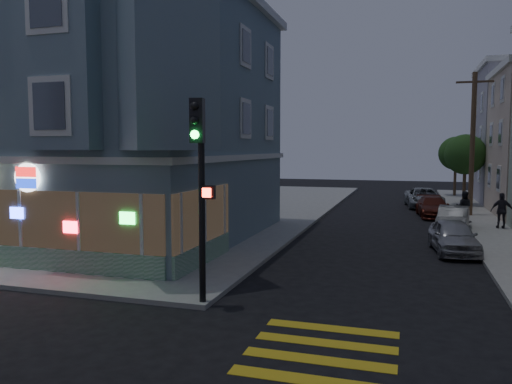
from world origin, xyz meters
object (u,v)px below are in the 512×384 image
at_px(parked_car_c, 433,207).
at_px(traffic_signal, 200,166).
at_px(parked_car_a, 453,237).
at_px(street_tree_far, 456,153).
at_px(pedestrian_b, 502,211).
at_px(parked_car_b, 453,219).
at_px(utility_pole, 472,142).
at_px(parked_car_d, 424,198).
at_px(street_tree_near, 465,155).
at_px(pedestrian_a, 464,207).

relative_size(parked_car_c, traffic_signal, 0.80).
bearing_deg(parked_car_a, street_tree_far, 78.98).
xyz_separation_m(pedestrian_b, parked_car_b, (-2.51, -1.21, -0.41)).
distance_m(utility_pole, parked_car_d, 6.72).
relative_size(parked_car_a, parked_car_c, 0.92).
bearing_deg(parked_car_b, street_tree_near, 90.09).
distance_m(pedestrian_a, pedestrian_b, 2.50).
xyz_separation_m(parked_car_a, parked_car_b, (0.41, 5.58, -0.02)).
bearing_deg(parked_car_b, parked_car_a, -86.29).
xyz_separation_m(pedestrian_b, parked_car_a, (-2.93, -6.79, -0.39)).
distance_m(street_tree_far, pedestrian_a, 17.64).
bearing_deg(street_tree_near, parked_car_d, -154.68).
relative_size(street_tree_near, parked_car_a, 1.28).
xyz_separation_m(pedestrian_b, parked_car_d, (-3.69, 9.84, -0.36)).
xyz_separation_m(parked_car_b, traffic_signal, (-7.66, -15.42, 3.25)).
xyz_separation_m(street_tree_near, traffic_signal, (-9.38, -27.84, 0.01)).
xyz_separation_m(street_tree_near, pedestrian_a, (-0.90, -9.38, -2.89)).
height_order(parked_car_c, traffic_signal, traffic_signal).
bearing_deg(parked_car_a, traffic_signal, -132.72).
height_order(utility_pole, parked_car_b, utility_pole).
bearing_deg(pedestrian_b, parked_car_c, -58.38).
bearing_deg(parked_car_d, street_tree_near, 19.13).
distance_m(utility_pole, street_tree_near, 6.06).
relative_size(pedestrian_b, parked_car_c, 0.42).
distance_m(pedestrian_a, parked_car_b, 3.16).
distance_m(street_tree_far, pedestrian_b, 19.44).
height_order(pedestrian_b, parked_car_d, pedestrian_b).
distance_m(parked_car_a, parked_car_c, 11.44).
relative_size(street_tree_far, parked_car_b, 1.27).
bearing_deg(parked_car_d, pedestrian_a, -82.27).
bearing_deg(pedestrian_b, street_tree_near, -89.34).
bearing_deg(parked_car_c, pedestrian_a, -67.00).
bearing_deg(street_tree_far, parked_car_d, -107.13).
height_order(street_tree_near, parked_car_d, street_tree_near).
bearing_deg(pedestrian_a, pedestrian_b, 143.98).
bearing_deg(street_tree_near, pedestrian_b, -85.92).
bearing_deg(traffic_signal, parked_car_a, 44.80).
bearing_deg(utility_pole, street_tree_near, 88.09).
bearing_deg(pedestrian_b, utility_pole, -82.56).
xyz_separation_m(parked_car_d, traffic_signal, (-6.49, -26.48, 3.21)).
bearing_deg(parked_car_b, pedestrian_a, 82.95).
height_order(parked_car_b, parked_car_c, parked_car_b).
xyz_separation_m(street_tree_far, parked_car_a, (-2.13, -26.00, -3.23)).
bearing_deg(pedestrian_a, parked_car_d, -65.03).
bearing_deg(utility_pole, pedestrian_b, -79.14).
bearing_deg(utility_pole, parked_car_d, 120.10).
distance_m(utility_pole, pedestrian_b, 6.47).
relative_size(street_tree_near, parked_car_c, 1.18).
xyz_separation_m(street_tree_far, pedestrian_b, (0.80, -19.21, -2.84)).
xyz_separation_m(street_tree_far, pedestrian_a, (-0.90, -17.38, -2.89)).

